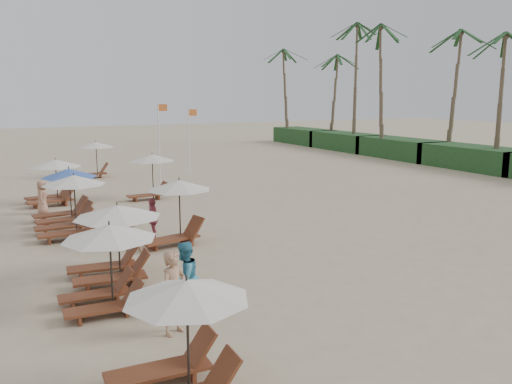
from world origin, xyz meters
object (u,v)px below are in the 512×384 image
lounger_station_0 (175,339)px  inland_station_0 (175,207)px  lounger_station_3 (68,207)px  inland_station_1 (150,171)px  flag_pole_near (159,138)px  beachgoer_mid_b (131,239)px  beachgoer_mid_a (184,278)px  inland_station_2 (93,156)px  lounger_station_2 (111,241)px  beachgoer_near (174,293)px  beachgoer_far_b (42,197)px  lounger_station_5 (51,182)px  beachgoer_far_a (153,219)px  lounger_station_4 (64,198)px  lounger_station_1 (104,263)px

lounger_station_0 → inland_station_0: inland_station_0 is taller
lounger_station_3 → inland_station_1: bearing=50.8°
inland_station_1 → flag_pole_near: flag_pole_near is taller
inland_station_0 → beachgoer_mid_b: size_ratio=1.72×
lounger_station_0 → beachgoer_mid_a: (1.34, 3.36, -0.18)m
inland_station_1 → inland_station_2: size_ratio=0.95×
inland_station_1 → lounger_station_0: bearing=-104.5°
lounger_station_2 → beachgoer_near: size_ratio=1.43×
inland_station_1 → beachgoer_near: 15.73m
flag_pole_near → beachgoer_far_b: bearing=-141.0°
lounger_station_0 → lounger_station_2: size_ratio=0.94×
lounger_station_3 → flag_pole_near: flag_pole_near is taller
beachgoer_mid_a → lounger_station_5: bearing=-120.5°
beachgoer_far_b → beachgoer_mid_b: bearing=-153.1°
inland_station_1 → beachgoer_mid_b: size_ratio=1.59×
lounger_station_5 → inland_station_0: 9.80m
inland_station_1 → flag_pole_near: 5.07m
beachgoer_mid_b → beachgoer_far_a: bearing=-45.7°
beachgoer_near → beachgoer_far_a: bearing=47.3°
lounger_station_0 → inland_station_2: 26.37m
beachgoer_mid_a → beachgoer_mid_b: size_ratio=1.07×
lounger_station_4 → beachgoer_near: size_ratio=1.42×
lounger_station_2 → beachgoer_far_a: 4.21m
inland_station_0 → lounger_station_5: bearing=108.0°
lounger_station_1 → beachgoer_far_b: bearing=91.4°
lounger_station_1 → beachgoer_mid_a: 1.99m
beachgoer_far_a → inland_station_0: bearing=48.4°
lounger_station_1 → beachgoer_mid_b: size_ratio=1.49×
lounger_station_3 → lounger_station_4: lounger_station_3 is taller
beachgoer_mid_b → lounger_station_2: bearing=128.0°
beachgoer_mid_b → inland_station_1: bearing=-35.0°
lounger_station_0 → inland_station_0: 9.64m
lounger_station_4 → lounger_station_5: lounger_station_4 is taller
lounger_station_0 → beachgoer_far_b: bearing=92.1°
inland_station_2 → lounger_station_4: bearing=-105.5°
lounger_station_0 → lounger_station_5: size_ratio=0.91×
beachgoer_near → beachgoer_mid_a: (0.59, 0.98, -0.06)m
inland_station_0 → beachgoer_far_a: inland_station_0 is taller
lounger_station_1 → lounger_station_2: bearing=73.5°
lounger_station_1 → beachgoer_near: size_ratio=1.30×
inland_station_1 → beachgoer_far_b: 5.35m
lounger_station_2 → lounger_station_5: lounger_station_2 is taller
beachgoer_far_b → lounger_station_4: bearing=-148.4°
lounger_station_4 → beachgoer_mid_a: 10.92m
beachgoer_far_a → lounger_station_3: bearing=-111.6°
lounger_station_3 → beachgoer_far_a: 3.24m
inland_station_0 → inland_station_1: 8.62m
lounger_station_2 → flag_pole_near: size_ratio=0.56×
lounger_station_0 → lounger_station_1: size_ratio=1.04×
beachgoer_near → beachgoer_mid_a: bearing=29.3°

